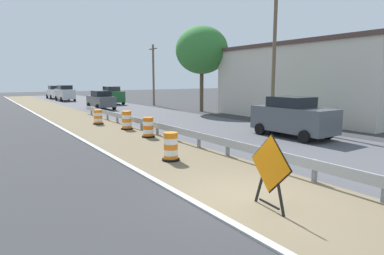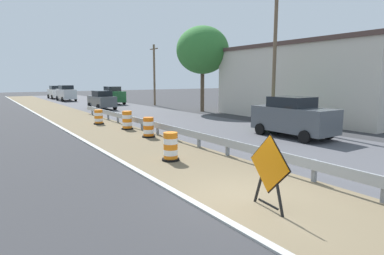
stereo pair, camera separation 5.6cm
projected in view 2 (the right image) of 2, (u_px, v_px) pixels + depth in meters
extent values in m
plane|color=#333335|center=(246.00, 199.00, 8.45)|extent=(160.00, 160.00, 0.00)
cube|color=#706047|center=(269.00, 193.00, 8.92)|extent=(4.11, 120.00, 0.01)
cube|color=#4C4C51|center=(380.00, 162.00, 12.23)|extent=(7.95, 120.00, 0.00)
cube|color=#ADADA8|center=(206.00, 210.00, 7.73)|extent=(0.20, 120.00, 0.11)
cube|color=#999EA3|center=(345.00, 173.00, 8.93)|extent=(0.08, 49.08, 0.32)
cube|color=slate|center=(384.00, 190.00, 8.16)|extent=(0.12, 0.12, 0.70)
cube|color=slate|center=(314.00, 171.00, 9.84)|extent=(0.12, 0.12, 0.70)
cube|color=slate|center=(265.00, 157.00, 11.52)|extent=(0.12, 0.12, 0.70)
cube|color=slate|center=(228.00, 147.00, 13.20)|extent=(0.12, 0.12, 0.70)
cube|color=slate|center=(199.00, 140.00, 14.89)|extent=(0.12, 0.12, 0.70)
cube|color=slate|center=(176.00, 133.00, 16.57)|extent=(0.12, 0.12, 0.70)
cube|color=slate|center=(158.00, 128.00, 18.25)|extent=(0.12, 0.12, 0.70)
cube|color=slate|center=(142.00, 124.00, 19.93)|extent=(0.12, 0.12, 0.70)
cube|color=slate|center=(129.00, 121.00, 21.61)|extent=(0.12, 0.12, 0.70)
cube|color=slate|center=(118.00, 118.00, 23.29)|extent=(0.12, 0.12, 0.70)
cube|color=slate|center=(108.00, 115.00, 24.98)|extent=(0.12, 0.12, 0.70)
cube|color=slate|center=(100.00, 113.00, 26.66)|extent=(0.12, 0.12, 0.70)
cube|color=slate|center=(92.00, 111.00, 28.34)|extent=(0.12, 0.12, 0.70)
cube|color=black|center=(279.00, 193.00, 7.44)|extent=(0.10, 0.39, 1.06)
cube|color=black|center=(260.00, 184.00, 8.07)|extent=(0.10, 0.39, 1.06)
cube|color=black|center=(268.00, 204.00, 7.82)|extent=(0.14, 0.72, 0.04)
cube|color=orange|center=(269.00, 164.00, 7.66)|extent=(0.21, 1.37, 1.38)
cube|color=black|center=(269.00, 164.00, 7.67)|extent=(0.21, 1.45, 1.46)
cylinder|color=orange|center=(171.00, 158.00, 12.47)|extent=(0.54, 0.54, 0.22)
cylinder|color=white|center=(171.00, 152.00, 12.43)|extent=(0.54, 0.54, 0.22)
cylinder|color=orange|center=(171.00, 146.00, 12.40)|extent=(0.54, 0.54, 0.22)
cylinder|color=white|center=(171.00, 141.00, 12.37)|extent=(0.54, 0.54, 0.22)
cylinder|color=orange|center=(170.00, 135.00, 12.34)|extent=(0.54, 0.54, 0.22)
cylinder|color=black|center=(171.00, 159.00, 12.48)|extent=(0.68, 0.68, 0.08)
cylinder|color=orange|center=(149.00, 135.00, 17.44)|extent=(0.56, 0.56, 0.22)
cylinder|color=white|center=(149.00, 131.00, 17.41)|extent=(0.56, 0.56, 0.22)
cylinder|color=orange|center=(148.00, 127.00, 17.37)|extent=(0.56, 0.56, 0.22)
cylinder|color=white|center=(148.00, 123.00, 17.34)|extent=(0.56, 0.56, 0.22)
cylinder|color=orange|center=(148.00, 119.00, 17.31)|extent=(0.56, 0.56, 0.22)
cylinder|color=black|center=(149.00, 136.00, 17.45)|extent=(0.70, 0.70, 0.08)
cylinder|color=orange|center=(127.00, 127.00, 20.18)|extent=(0.59, 0.59, 0.23)
cylinder|color=white|center=(127.00, 124.00, 20.14)|extent=(0.59, 0.59, 0.23)
cylinder|color=orange|center=(127.00, 120.00, 20.11)|extent=(0.59, 0.59, 0.23)
cylinder|color=white|center=(127.00, 117.00, 20.08)|extent=(0.59, 0.59, 0.23)
cylinder|color=orange|center=(127.00, 113.00, 20.04)|extent=(0.59, 0.59, 0.23)
cylinder|color=black|center=(127.00, 129.00, 20.19)|extent=(0.73, 0.73, 0.08)
cylinder|color=orange|center=(99.00, 123.00, 22.46)|extent=(0.57, 0.57, 0.20)
cylinder|color=white|center=(99.00, 120.00, 22.43)|extent=(0.57, 0.57, 0.20)
cylinder|color=orange|center=(99.00, 117.00, 22.40)|extent=(0.57, 0.57, 0.20)
cylinder|color=white|center=(98.00, 114.00, 22.37)|extent=(0.57, 0.57, 0.20)
cylinder|color=orange|center=(98.00, 111.00, 22.34)|extent=(0.57, 0.57, 0.20)
cylinder|color=black|center=(99.00, 124.00, 22.47)|extent=(0.71, 0.71, 0.08)
cube|color=silver|center=(66.00, 94.00, 46.13)|extent=(1.88, 4.61, 1.33)
cube|color=black|center=(66.00, 87.00, 45.84)|extent=(1.64, 2.14, 0.56)
cylinder|color=black|center=(57.00, 98.00, 46.95)|extent=(0.23, 0.64, 0.64)
cylinder|color=black|center=(70.00, 98.00, 47.95)|extent=(0.23, 0.64, 0.64)
cylinder|color=black|center=(62.00, 99.00, 44.51)|extent=(0.23, 0.64, 0.64)
cylinder|color=black|center=(76.00, 99.00, 45.52)|extent=(0.23, 0.64, 0.64)
cube|color=#4C5156|center=(294.00, 119.00, 17.40)|extent=(1.95, 4.51, 1.29)
cube|color=black|center=(292.00, 102.00, 17.41)|extent=(1.75, 2.08, 0.56)
cylinder|color=black|center=(328.00, 133.00, 16.81)|extent=(0.22, 0.64, 0.64)
cylinder|color=black|center=(305.00, 137.00, 15.74)|extent=(0.22, 0.64, 0.64)
cylinder|color=black|center=(283.00, 126.00, 19.24)|extent=(0.22, 0.64, 0.64)
cylinder|color=black|center=(260.00, 129.00, 18.18)|extent=(0.22, 0.64, 0.64)
cube|color=silver|center=(56.00, 93.00, 51.34)|extent=(1.84, 4.40, 1.17)
cube|color=black|center=(56.00, 87.00, 51.06)|extent=(1.64, 2.03, 0.56)
cylinder|color=black|center=(48.00, 96.00, 52.11)|extent=(0.22, 0.64, 0.64)
cylinder|color=black|center=(60.00, 96.00, 53.11)|extent=(0.22, 0.64, 0.64)
cylinder|color=black|center=(52.00, 97.00, 49.73)|extent=(0.22, 0.64, 0.64)
cylinder|color=black|center=(64.00, 97.00, 50.74)|extent=(0.22, 0.64, 0.64)
cube|color=#195128|center=(113.00, 96.00, 40.01)|extent=(1.79, 4.18, 1.30)
cube|color=black|center=(112.00, 89.00, 40.00)|extent=(1.57, 1.94, 0.56)
cylinder|color=black|center=(124.00, 102.00, 39.48)|extent=(0.23, 0.64, 0.64)
cylinder|color=black|center=(111.00, 103.00, 38.51)|extent=(0.23, 0.64, 0.64)
cylinder|color=black|center=(116.00, 101.00, 41.69)|extent=(0.23, 0.64, 0.64)
cylinder|color=black|center=(103.00, 101.00, 40.73)|extent=(0.23, 0.64, 0.64)
cube|color=#4C5156|center=(102.00, 101.00, 33.34)|extent=(1.80, 4.19, 1.03)
cube|color=black|center=(102.00, 93.00, 33.09)|extent=(1.58, 1.94, 0.56)
cylinder|color=black|center=(90.00, 106.00, 34.05)|extent=(0.23, 0.64, 0.64)
cylinder|color=black|center=(105.00, 105.00, 35.01)|extent=(0.23, 0.64, 0.64)
cylinder|color=black|center=(98.00, 108.00, 31.83)|extent=(0.23, 0.64, 0.64)
cylinder|color=black|center=(115.00, 107.00, 32.80)|extent=(0.23, 0.64, 0.64)
cube|color=beige|center=(309.00, 83.00, 25.83)|extent=(6.95, 14.44, 5.53)
cube|color=#4C3833|center=(311.00, 46.00, 25.39)|extent=(7.23, 15.02, 0.30)
cylinder|color=brown|center=(275.00, 55.00, 21.24)|extent=(0.24, 0.24, 9.31)
cylinder|color=brown|center=(154.00, 75.00, 37.92)|extent=(0.24, 0.24, 7.05)
cube|color=brown|center=(154.00, 49.00, 37.47)|extent=(0.12, 1.80, 0.10)
ellipsoid|color=#337533|center=(276.00, 119.00, 19.88)|extent=(2.65, 2.65, 1.30)
cylinder|color=#4C3D2D|center=(202.00, 92.00, 30.97)|extent=(0.36, 0.36, 3.82)
ellipsoid|color=#337533|center=(203.00, 50.00, 30.39)|extent=(4.94, 4.94, 4.44)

